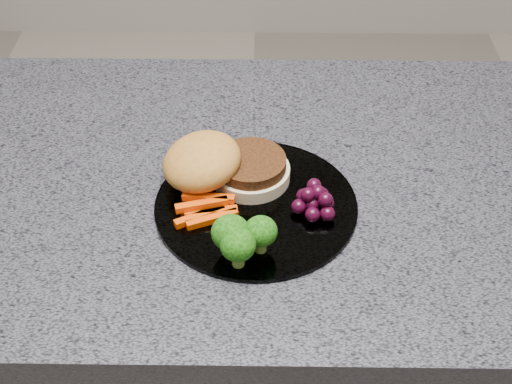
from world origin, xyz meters
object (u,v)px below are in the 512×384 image
at_px(burger, 219,167).
at_px(plate, 256,205).
at_px(grape_bunch, 315,201).
at_px(island_cabinet, 239,376).

bearing_deg(burger, plate, -57.31).
bearing_deg(grape_bunch, island_cabinet, 147.16).
height_order(island_cabinet, plate, plate).
relative_size(island_cabinet, burger, 6.31).
bearing_deg(plate, burger, 137.84).
height_order(plate, burger, burger).
bearing_deg(island_cabinet, plate, -61.88).
bearing_deg(island_cabinet, burger, -136.94).
bearing_deg(burger, grape_bunch, -38.50).
relative_size(plate, grape_bunch, 4.50).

